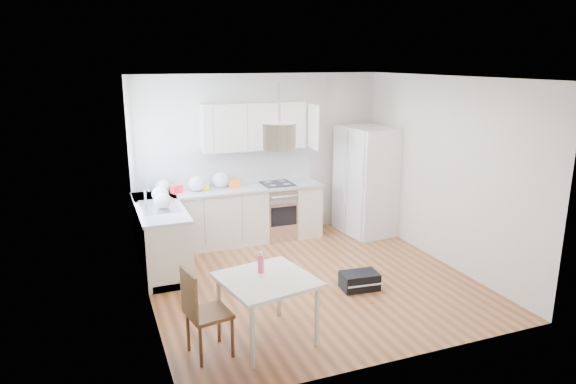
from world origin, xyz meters
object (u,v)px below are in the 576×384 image
object	(u,v)px
refrigerator	(368,181)
dining_chair	(209,312)
dining_table	(267,285)
gym_bag	(359,281)

from	to	relation	value
refrigerator	dining_chair	size ratio (longest dim) A/B	1.93
refrigerator	dining_chair	distance (m)	4.41
dining_table	gym_bag	xyz separation A→B (m)	(1.54, 0.76, -0.53)
dining_chair	gym_bag	size ratio (longest dim) A/B	1.99
dining_chair	gym_bag	xyz separation A→B (m)	(2.17, 0.81, -0.36)
refrigerator	dining_table	distance (m)	3.90
dining_table	gym_bag	distance (m)	1.80
gym_bag	refrigerator	bearing A→B (deg)	63.45
refrigerator	dining_chair	xyz separation A→B (m)	(-3.39, -2.79, -0.44)
refrigerator	dining_chair	bearing A→B (deg)	-146.29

